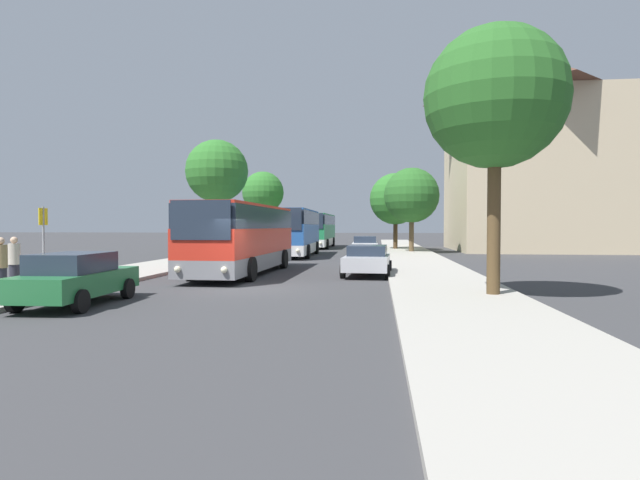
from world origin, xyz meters
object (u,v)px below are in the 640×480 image
(tree_right_mid, at_px, (396,199))
(tree_right_far, at_px, (495,99))
(parked_car_right_far, at_px, (365,246))
(bus_stop_sign, at_px, (43,237))
(bus_rear, at_px, (318,230))
(bus_middle, at_px, (295,232))
(pedestrian_waiting_near, at_px, (1,266))
(tree_left_near, at_px, (217,171))
(tree_right_near, at_px, (412,195))
(parked_car_right_near, at_px, (367,260))
(pedestrian_waiting_far, at_px, (14,263))
(parked_car_left_curb, at_px, (75,278))
(tree_left_far, at_px, (263,193))
(bus_front, at_px, (243,237))

(tree_right_mid, distance_m, tree_right_far, 31.07)
(parked_car_right_far, xyz_separation_m, tree_right_far, (4.48, -20.43, 5.32))
(bus_stop_sign, bearing_deg, bus_rear, 81.00)
(bus_middle, height_order, pedestrian_waiting_near, bus_middle)
(tree_left_near, xyz_separation_m, tree_right_near, (14.48, 6.54, -1.45))
(pedestrian_waiting_near, bearing_deg, parked_car_right_near, 154.74)
(pedestrian_waiting_far, distance_m, tree_right_mid, 34.65)
(parked_car_right_far, xyz_separation_m, tree_right_mid, (2.54, 10.54, 3.97))
(parked_car_right_far, bearing_deg, tree_left_near, 2.88)
(tree_right_near, bearing_deg, tree_left_near, -155.68)
(tree_left_near, relative_size, tree_right_mid, 1.20)
(pedestrian_waiting_far, bearing_deg, tree_left_near, 46.22)
(tree_left_near, bearing_deg, pedestrian_waiting_near, -88.74)
(parked_car_left_curb, distance_m, pedestrian_waiting_far, 3.90)
(bus_rear, xyz_separation_m, parked_car_left_curb, (-2.31, -38.26, -1.08))
(tree_right_mid, bearing_deg, parked_car_left_curb, -106.66)
(pedestrian_waiting_near, bearing_deg, tree_right_far, 123.51)
(parked_car_right_far, bearing_deg, tree_right_near, -124.13)
(parked_car_left_curb, relative_size, pedestrian_waiting_near, 2.47)
(parked_car_right_far, distance_m, bus_stop_sign, 22.66)
(tree_right_far, bearing_deg, bus_rear, 105.25)
(pedestrian_waiting_far, relative_size, tree_left_near, 0.21)
(parked_car_left_curb, bearing_deg, parked_car_right_near, 47.01)
(bus_middle, relative_size, bus_stop_sign, 3.77)
(pedestrian_waiting_near, height_order, tree_left_far, tree_left_far)
(bus_front, height_order, bus_middle, bus_middle)
(tree_left_near, bearing_deg, bus_middle, 12.54)
(parked_car_left_curb, relative_size, tree_left_far, 0.55)
(bus_rear, bearing_deg, parked_car_right_far, -71.21)
(bus_middle, height_order, tree_left_far, tree_left_far)
(parked_car_right_far, distance_m, tree_right_far, 21.58)
(pedestrian_waiting_far, height_order, tree_left_near, tree_left_near)
(bus_rear, bearing_deg, tree_right_near, -46.77)
(tree_right_mid, xyz_separation_m, tree_right_far, (1.94, -30.98, 1.36))
(bus_front, relative_size, pedestrian_waiting_near, 6.17)
(tree_left_near, xyz_separation_m, tree_left_far, (-0.54, 16.99, -0.40))
(tree_left_far, relative_size, tree_right_near, 1.15)
(bus_middle, relative_size, tree_left_far, 1.32)
(pedestrian_waiting_near, relative_size, tree_right_mid, 0.25)
(tree_left_far, distance_m, tree_right_mid, 15.01)
(bus_middle, relative_size, parked_car_right_far, 2.33)
(bus_middle, xyz_separation_m, bus_rear, (-0.05, 14.71, 0.01))
(pedestrian_waiting_near, bearing_deg, tree_right_mid, -175.66)
(bus_front, relative_size, bus_stop_sign, 3.90)
(bus_stop_sign, relative_size, tree_right_mid, 0.40)
(bus_rear, height_order, pedestrian_waiting_near, bus_rear)
(parked_car_right_near, height_order, tree_right_mid, tree_right_mid)
(pedestrian_waiting_near, bearing_deg, tree_right_near, 179.21)
(parked_car_right_near, bearing_deg, parked_car_left_curb, 52.47)
(parked_car_right_far, relative_size, tree_right_far, 0.55)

